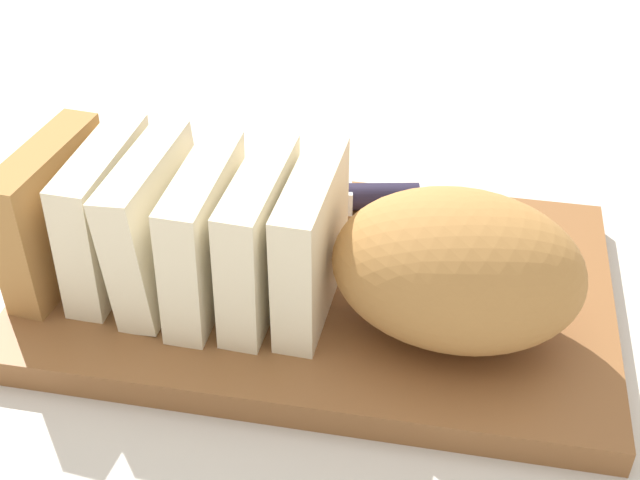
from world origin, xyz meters
name	(u,v)px	position (x,y,z in m)	size (l,w,h in m)	color
ground_plane	(320,296)	(0.00, 0.00, 0.00)	(3.00, 3.00, 0.00)	beige
cutting_board	(320,285)	(0.00, 0.00, 0.01)	(0.41, 0.25, 0.02)	brown
bread_loaf	(315,248)	(0.00, 0.04, 0.07)	(0.37, 0.13, 0.10)	#A8753D
bread_knife	(332,200)	(0.01, -0.08, 0.03)	(0.26, 0.07, 0.02)	silver
crumb_near_knife	(269,283)	(0.03, 0.02, 0.02)	(0.00, 0.00, 0.00)	tan
crumb_near_loaf	(281,323)	(0.02, 0.06, 0.02)	(0.01, 0.01, 0.01)	tan
crumb_stray_left	(407,238)	(-0.06, -0.05, 0.02)	(0.01, 0.01, 0.01)	tan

